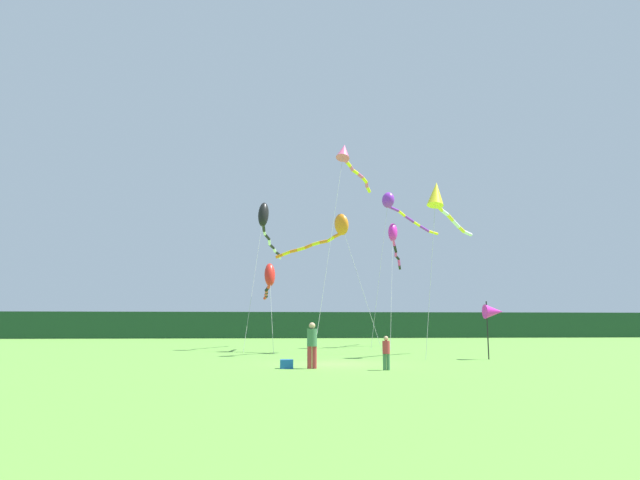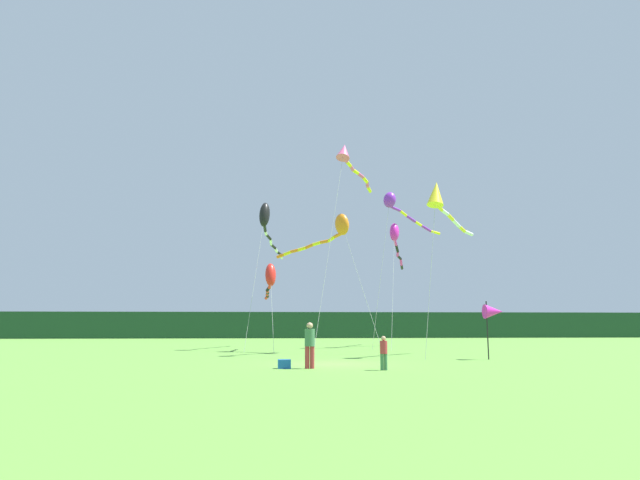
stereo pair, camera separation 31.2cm
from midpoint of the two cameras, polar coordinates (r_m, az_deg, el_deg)
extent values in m
plane|color=#5B9338|center=(23.82, 0.97, -12.75)|extent=(120.00, 120.00, 0.00)
cube|color=#1E4228|center=(68.67, -3.15, -8.81)|extent=(108.00, 3.01, 3.14)
cylinder|color=#B23338|center=(21.32, -1.53, -12.10)|extent=(0.17, 0.17, 0.83)
cylinder|color=#B23338|center=(21.34, -1.01, -12.10)|extent=(0.17, 0.17, 0.83)
cylinder|color=#3F724C|center=(21.30, -1.26, -10.10)|extent=(0.38, 0.38, 0.66)
sphere|color=tan|center=(21.29, -1.26, -8.88)|extent=(0.24, 0.24, 0.24)
cylinder|color=#3F724C|center=(20.73, 6.29, -12.48)|extent=(0.12, 0.12, 0.59)
cylinder|color=#3F724C|center=(20.76, 6.66, -12.47)|extent=(0.12, 0.12, 0.59)
cylinder|color=#B23338|center=(20.72, 6.45, -11.01)|extent=(0.27, 0.27, 0.47)
sphere|color=tan|center=(20.71, 6.43, -10.12)|extent=(0.17, 0.17, 0.17)
cube|color=#1959B2|center=(21.44, -3.92, -12.73)|extent=(0.50, 0.40, 0.34)
cylinder|color=black|center=(27.95, 16.70, -8.96)|extent=(0.06, 0.06, 2.77)
cone|color=#E026B2|center=(28.09, 17.29, -7.12)|extent=(0.90, 0.70, 0.70)
cylinder|color=#B2B2B2|center=(33.23, -5.33, -7.50)|extent=(0.29, 2.45, 4.74)
ellipsoid|color=red|center=(34.57, -5.50, -3.62)|extent=(0.79, 1.18, 1.65)
cylinder|color=red|center=(34.75, -5.58, -4.78)|extent=(0.29, 0.56, 0.35)
cylinder|color=black|center=(35.19, -5.75, -5.08)|extent=(0.34, 0.56, 0.34)
cylinder|color=red|center=(35.64, -5.84, -5.29)|extent=(0.21, 0.50, 0.26)
cylinder|color=black|center=(36.10, -5.82, -5.43)|extent=(0.21, 0.50, 0.27)
cylinder|color=red|center=(36.57, -5.85, -5.60)|extent=(0.26, 0.53, 0.29)
cylinder|color=black|center=(37.02, -5.86, -5.77)|extent=(0.24, 0.52, 0.28)
cylinder|color=red|center=(37.48, -5.92, -5.95)|extent=(0.33, 0.55, 0.31)
cylinder|color=#B2B2B2|center=(28.73, 0.73, -0.57)|extent=(2.06, 3.76, 11.51)
cone|color=#E5598C|center=(31.96, 2.19, 9.19)|extent=(1.20, 1.31, 1.15)
cylinder|color=#E5598C|center=(32.09, 2.34, 8.34)|extent=(0.43, 0.62, 0.28)
cylinder|color=yellow|center=(32.57, 2.68, 7.91)|extent=(0.47, 0.61, 0.30)
cylinder|color=#E5598C|center=(33.04, 2.99, 7.49)|extent=(0.42, 0.62, 0.29)
cylinder|color=yellow|center=(33.50, 3.38, 7.10)|extent=(0.54, 0.57, 0.28)
cylinder|color=#E5598C|center=(33.92, 3.90, 6.72)|extent=(0.55, 0.58, 0.32)
cylinder|color=yellow|center=(34.35, 4.37, 6.26)|extent=(0.52, 0.62, 0.38)
cylinder|color=#E5598C|center=(34.81, 4.61, 5.77)|extent=(0.35, 0.64, 0.35)
cylinder|color=yellow|center=(35.30, 4.78, 5.28)|extent=(0.46, 0.65, 0.38)
cylinder|color=#B2B2B2|center=(38.43, 7.22, -4.83)|extent=(1.46, 4.90, 8.50)
ellipsoid|color=#E026B2|center=(41.45, 7.36, 0.80)|extent=(1.05, 1.52, 1.67)
cylinder|color=#E026B2|center=(41.87, 7.45, -0.26)|extent=(0.54, 1.12, 0.44)
cylinder|color=black|center=(42.88, 7.61, -0.87)|extent=(0.56, 1.14, 0.56)
cylinder|color=#E026B2|center=(43.90, 7.68, -1.42)|extent=(0.42, 1.12, 0.38)
cylinder|color=black|center=(44.93, 7.82, -1.80)|extent=(0.66, 1.07, 0.34)
cylinder|color=#E026B2|center=(45.95, 8.01, -2.27)|extent=(0.50, 1.15, 0.56)
cylinder|color=black|center=(46.98, 8.08, -2.77)|extent=(0.49, 1.12, 0.41)
cylinder|color=#B2B2B2|center=(28.21, 11.15, -3.30)|extent=(1.28, 1.57, 8.52)
cone|color=yellow|center=(29.80, 11.65, 4.73)|extent=(1.42, 1.46, 1.51)
cylinder|color=yellow|center=(30.07, 11.96, 3.38)|extent=(0.70, 0.86, 0.39)
cylinder|color=white|center=(30.85, 12.52, 2.82)|extent=(0.71, 0.83, 0.29)
cylinder|color=yellow|center=(31.63, 13.06, 2.32)|extent=(0.70, 0.85, 0.36)
cylinder|color=white|center=(32.40, 13.63, 1.69)|extent=(0.78, 0.82, 0.47)
cylinder|color=yellow|center=(33.16, 14.19, 1.10)|extent=(0.71, 0.84, 0.34)
cylinder|color=white|center=(33.93, 14.81, 0.70)|extent=(0.81, 0.74, 0.30)
cylinder|color=#B2B2B2|center=(39.08, 6.02, -3.25)|extent=(1.78, 1.67, 10.75)
ellipsoid|color=purple|center=(40.91, 6.88, 4.14)|extent=(1.36, 1.36, 1.28)
cylinder|color=purple|center=(41.15, 7.42, 3.25)|extent=(1.03, 0.75, 0.40)
cylinder|color=yellow|center=(41.93, 8.25, 2.76)|extent=(0.84, 0.97, 0.40)
cylinder|color=purple|center=(42.75, 9.02, 2.19)|extent=(1.01, 0.82, 0.52)
cylinder|color=yellow|center=(43.57, 9.77, 1.68)|extent=(0.86, 0.95, 0.35)
cylinder|color=purple|center=(44.37, 10.55, 1.19)|extent=(1.06, 0.74, 0.53)
cylinder|color=yellow|center=(45.10, 11.47, 0.76)|extent=(1.02, 0.73, 0.31)
cylinder|color=#B2B2B2|center=(31.75, 4.04, -4.85)|extent=(2.03, 2.12, 7.63)
ellipsoid|color=orange|center=(33.11, 1.97, 1.63)|extent=(1.28, 1.31, 1.52)
cylinder|color=orange|center=(33.17, 1.60, 0.52)|extent=(0.57, 0.57, 0.35)
cylinder|color=yellow|center=(33.50, 0.90, 0.13)|extent=(0.53, 0.62, 0.38)
cylinder|color=orange|center=(33.81, 0.17, -0.17)|extent=(0.59, 0.48, 0.26)
cylinder|color=yellow|center=(34.06, -0.65, -0.37)|extent=(0.59, 0.50, 0.29)
cylinder|color=orange|center=(34.34, -1.42, -0.64)|extent=(0.60, 0.54, 0.35)
cylinder|color=yellow|center=(34.62, -2.19, -0.92)|extent=(0.60, 0.49, 0.30)
cylinder|color=orange|center=(34.89, -2.97, -1.13)|extent=(0.59, 0.49, 0.28)
cylinder|color=yellow|center=(35.18, -3.72, -1.37)|extent=(0.60, 0.53, 0.34)
cylinder|color=orange|center=(35.48, -4.45, -1.65)|extent=(0.60, 0.52, 0.33)
cylinder|color=#B2B2B2|center=(35.36, -7.12, -4.02)|extent=(1.05, 3.52, 9.09)
ellipsoid|color=black|center=(37.72, -6.13, 2.64)|extent=(1.01, 1.34, 1.92)
cylinder|color=black|center=(37.97, -6.11, 1.26)|extent=(0.26, 0.92, 0.47)
cylinder|color=white|center=(38.77, -6.02, 0.77)|extent=(0.25, 0.88, 0.29)
cylinder|color=black|center=(39.55, -5.75, 0.34)|extent=(0.51, 0.91, 0.42)
cylinder|color=white|center=(40.33, -5.50, -0.18)|extent=(0.24, 0.91, 0.45)
cylinder|color=black|center=(41.10, -5.27, -0.65)|extent=(0.50, 0.90, 0.36)
cylinder|color=white|center=(41.89, -4.97, -1.02)|extent=(0.33, 0.90, 0.35)
cylinder|color=black|center=(42.68, -4.68, -1.36)|extent=(0.52, 0.89, 0.33)
cylinder|color=white|center=(43.47, -4.43, -1.70)|extent=(0.28, 0.90, 0.37)
camera|label=1|loc=(0.16, -90.30, 0.05)|focal=30.81mm
camera|label=2|loc=(0.16, 89.70, -0.05)|focal=30.81mm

